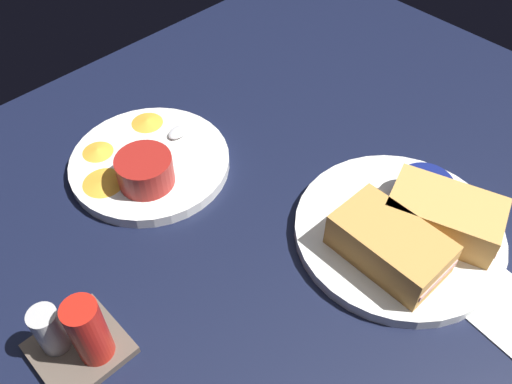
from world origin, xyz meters
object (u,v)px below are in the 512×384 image
Objects in this scene: ramekin_dark_sauce at (424,190)px; plate_chips_companion at (150,163)px; sandwich_half_far at (444,215)px; spoon_by_dark_ramekin at (389,217)px; ramekin_light_gravy at (145,170)px; sandwich_half_near at (390,244)px; plate_sandwich_main at (398,232)px; condiment_caddy at (77,337)px; spoon_by_gravy_ramekin at (172,137)px.

ramekin_dark_sauce is 36.67cm from plate_chips_companion.
spoon_by_dark_ramekin is (5.11, 3.30, -2.04)cm from sandwich_half_far.
sandwich_half_near is at bearing -156.21° from ramekin_light_gravy.
condiment_caddy reaches higher than plate_sandwich_main.
condiment_caddy reaches higher than ramekin_dark_sauce.
plate_chips_companion is 5.22cm from ramekin_light_gravy.
spoon_by_dark_ramekin is 1.05× the size of condiment_caddy.
sandwich_half_far is at bearing 152.70° from ramekin_dark_sauce.
plate_chips_companion is (30.29, 20.49, -2.64)cm from ramekin_dark_sauce.
sandwich_half_near is at bearing 77.22° from sandwich_half_far.
plate_sandwich_main is 33.63cm from spoon_by_gravy_ramekin.
sandwich_half_near reaches higher than plate_sandwich_main.
ramekin_light_gravy is 0.78× the size of condiment_caddy.
spoon_by_dark_ramekin is (0.99, 5.42, -1.47)cm from ramekin_dark_sauce.
ramekin_light_gravy is (26.01, 17.81, 1.82)cm from spoon_by_dark_ramekin.
spoon_by_dark_ramekin is 31.58cm from ramekin_light_gravy.
spoon_by_gravy_ramekin reaches higher than plate_chips_companion.
ramekin_dark_sauce is 0.69× the size of spoon_by_gravy_ramekin.
sandwich_half_near is 1.41× the size of condiment_caddy.
ramekin_light_gravy is at bearing 119.74° from spoon_by_gravy_ramekin.
ramekin_dark_sauce is 5.71cm from spoon_by_dark_ramekin.
spoon_by_gravy_ramekin is at bearing 26.92° from ramekin_dark_sauce.
ramekin_light_gravy is (27.82, 17.54, 2.98)cm from plate_sandwich_main.
plate_chips_companion is at bearing 27.21° from spoon_by_dark_ramekin.
plate_sandwich_main is 6.33cm from ramekin_dark_sauce.
plate_sandwich_main is 5.82cm from sandwich_half_near.
sandwich_half_far is 37.61cm from ramekin_light_gravy.
spoon_by_dark_ramekin is at bearing 32.81° from sandwich_half_far.
plate_chips_companion is at bearing 101.30° from spoon_by_gravy_ramekin.
sandwich_half_near is at bearing -170.65° from spoon_by_gravy_ramekin.
condiment_caddy is (17.01, 39.86, -0.59)cm from sandwich_half_far.
sandwich_half_near reaches higher than spoon_by_gravy_ramekin.
sandwich_half_far reaches higher than plate_chips_companion.
sandwich_half_far is 1.49× the size of spoon_by_dark_ramekin.
ramekin_dark_sauce is at bearing -27.30° from sandwich_half_far.
spoon_by_gravy_ramekin is at bearing 19.03° from spoon_by_dark_ramekin.
spoon_by_gravy_ramekin reaches higher than plate_sandwich_main.
ramekin_dark_sauce is 0.93× the size of ramekin_light_gravy.
sandwich_half_far reaches higher than spoon_by_dark_ramekin.
ramekin_dark_sauce is at bearing -77.66° from sandwich_half_near.
sandwich_half_near is 6.23cm from spoon_by_dark_ramekin.
plate_chips_companion is 2.21× the size of spoon_by_gravy_ramekin.
sandwich_half_near is 1.93× the size of ramekin_dark_sauce.
ramekin_light_gravy reaches higher than spoon_by_dark_ramekin.
spoon_by_dark_ramekin is (3.25, -4.91, -2.04)cm from sandwich_half_near.
spoon_by_gravy_ramekin is at bearing -78.70° from plate_chips_companion.
condiment_caddy is at bearing 128.99° from plate_chips_companion.
ramekin_light_gravy reaches higher than plate_chips_companion.
plate_sandwich_main and plate_chips_companion have the same top height.
sandwich_half_near is 31.98cm from ramekin_light_gravy.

